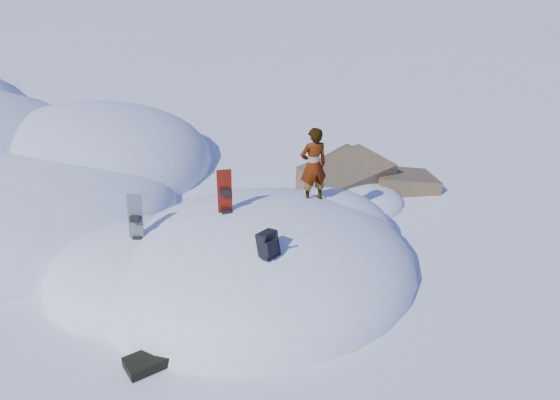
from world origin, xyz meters
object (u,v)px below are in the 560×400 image
object	(u,v)px
snowboard_red	(225,204)
person	(313,165)
snowboard_dark	(136,231)
backpack	(268,245)

from	to	relation	value
snowboard_red	person	distance (m)	2.14
snowboard_dark	person	bearing A→B (deg)	25.42
backpack	person	world-z (taller)	person
snowboard_dark	backpack	size ratio (longest dim) A/B	2.70
snowboard_dark	person	xyz separation A→B (m)	(3.86, 0.17, 0.86)
snowboard_dark	backpack	distance (m)	2.89
snowboard_dark	backpack	xyz separation A→B (m)	(2.22, -1.83, 0.30)
snowboard_dark	snowboard_red	bearing A→B (deg)	16.79
snowboard_red	snowboard_dark	bearing A→B (deg)	179.19
snowboard_dark	backpack	bearing A→B (deg)	-16.63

